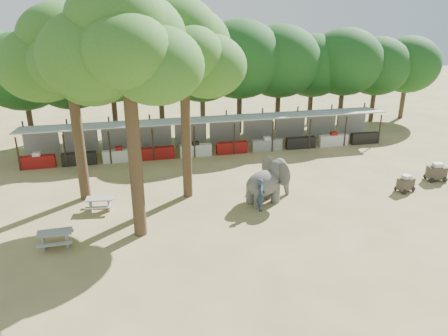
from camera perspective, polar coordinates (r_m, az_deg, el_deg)
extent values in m
plane|color=olive|center=(21.91, 5.51, -9.34)|extent=(100.00, 100.00, 0.00)
cube|color=#A0A2A9|center=(33.56, -1.73, 6.39)|extent=(28.00, 2.99, 0.39)
cylinder|color=#2D2319|center=(32.71, -23.43, 1.82)|extent=(0.12, 0.12, 2.40)
cylinder|color=#2D2319|center=(35.18, -22.78, 3.56)|extent=(0.12, 0.12, 2.80)
cube|color=maroon|center=(33.18, -23.17, 0.74)|extent=(2.38, 0.50, 0.90)
cube|color=gray|center=(35.25, -22.70, 2.91)|extent=(2.52, 0.12, 2.00)
cylinder|color=#2D2319|center=(32.27, -18.57, 2.24)|extent=(0.12, 0.12, 2.40)
cylinder|color=#2D2319|center=(34.78, -18.25, 3.97)|extent=(0.12, 0.12, 2.80)
cube|color=black|center=(32.75, -18.38, 1.14)|extent=(2.38, 0.50, 0.90)
cube|color=gray|center=(34.85, -18.18, 3.32)|extent=(2.52, 0.12, 2.00)
cylinder|color=#2D2319|center=(32.08, -13.60, 2.66)|extent=(0.12, 0.12, 2.40)
cylinder|color=#2D2319|center=(34.60, -13.63, 4.36)|extent=(0.12, 0.12, 2.80)
cube|color=silver|center=(32.56, -13.49, 1.54)|extent=(2.38, 0.50, 0.90)
cube|color=gray|center=(34.67, -13.58, 3.70)|extent=(2.52, 0.12, 2.00)
cylinder|color=#2D2319|center=(32.13, -8.62, 3.05)|extent=(0.12, 0.12, 2.40)
cylinder|color=#2D2319|center=(34.64, -9.00, 4.73)|extent=(0.12, 0.12, 2.80)
cube|color=maroon|center=(32.60, -8.58, 1.93)|extent=(2.38, 0.50, 0.90)
cube|color=gray|center=(34.71, -8.96, 4.07)|extent=(2.52, 0.12, 2.00)
cylinder|color=#2D2319|center=(32.42, -3.68, 3.42)|extent=(0.12, 0.12, 2.40)
cylinder|color=#2D2319|center=(34.91, -4.40, 5.06)|extent=(0.12, 0.12, 2.80)
cube|color=silver|center=(32.89, -3.72, 2.31)|extent=(2.38, 0.50, 0.90)
cube|color=gray|center=(34.98, -4.37, 4.41)|extent=(2.52, 0.12, 2.00)
cylinder|color=#2D2319|center=(32.95, 1.14, 3.76)|extent=(0.12, 0.12, 2.40)
cylinder|color=#2D2319|center=(35.40, 0.10, 5.35)|extent=(0.12, 0.12, 2.80)
cube|color=maroon|center=(33.41, 1.03, 2.66)|extent=(2.38, 0.50, 0.90)
cube|color=gray|center=(35.47, 0.12, 4.71)|extent=(2.52, 0.12, 2.00)
cylinder|color=#2D2319|center=(33.70, 5.78, 4.06)|extent=(0.12, 0.12, 2.40)
cylinder|color=#2D2319|center=(36.11, 4.46, 5.61)|extent=(0.12, 0.12, 2.80)
cube|color=gray|center=(34.15, 5.61, 2.98)|extent=(2.38, 0.50, 0.90)
cube|color=gray|center=(36.17, 4.46, 4.97)|extent=(2.52, 0.12, 2.00)
cylinder|color=#2D2319|center=(34.66, 10.20, 4.31)|extent=(0.12, 0.12, 2.40)
cylinder|color=#2D2319|center=(37.01, 8.63, 5.82)|extent=(0.12, 0.12, 2.80)
cube|color=black|center=(35.10, 9.96, 3.26)|extent=(2.38, 0.50, 0.90)
cube|color=gray|center=(37.07, 8.62, 5.20)|extent=(2.52, 0.12, 2.00)
cylinder|color=#2D2319|center=(35.82, 14.35, 4.53)|extent=(0.12, 0.12, 2.40)
cylinder|color=#2D2319|center=(38.09, 12.59, 5.99)|extent=(0.12, 0.12, 2.80)
cube|color=silver|center=(36.25, 14.07, 3.51)|extent=(2.38, 0.50, 0.90)
cube|color=gray|center=(38.15, 12.57, 5.39)|extent=(2.52, 0.12, 2.00)
cylinder|color=#2D2319|center=(37.15, 18.23, 4.72)|extent=(0.12, 0.12, 2.40)
cylinder|color=#2D2319|center=(39.35, 16.31, 6.13)|extent=(0.12, 0.12, 2.80)
cube|color=black|center=(37.56, 17.91, 3.73)|extent=(2.38, 0.50, 0.90)
cube|color=gray|center=(39.41, 16.28, 5.55)|extent=(2.52, 0.12, 2.00)
cylinder|color=#332316|center=(25.84, -18.69, 5.53)|extent=(0.60, 0.60, 9.20)
cone|color=#332316|center=(25.08, -19.96, 15.68)|extent=(0.57, 0.57, 2.88)
ellipsoid|color=#1E5412|center=(25.71, -22.66, 12.32)|extent=(4.80, 4.80, 3.94)
ellipsoid|color=#1E5412|center=(24.58, -16.77, 11.74)|extent=(4.20, 4.20, 3.44)
ellipsoid|color=#1E5412|center=(26.22, -19.05, 14.26)|extent=(5.20, 5.20, 4.26)
ellipsoid|color=#1E5412|center=(23.90, -19.97, 12.83)|extent=(3.80, 3.80, 3.12)
ellipsoid|color=#1E5412|center=(25.31, -20.62, 15.68)|extent=(4.40, 4.40, 3.61)
cylinder|color=#332316|center=(20.71, -11.78, 4.20)|extent=(0.64, 0.64, 10.40)
cone|color=#332316|center=(19.85, -12.96, 18.69)|extent=(0.61, 0.61, 3.25)
ellipsoid|color=#1E5412|center=(20.31, -16.65, 13.97)|extent=(4.80, 4.80, 3.94)
ellipsoid|color=#1E5412|center=(19.48, -8.84, 13.11)|extent=(4.20, 4.20, 3.44)
ellipsoid|color=#1E5412|center=(21.01, -12.20, 16.23)|extent=(5.20, 5.20, 4.26)
ellipsoid|color=#1E5412|center=(18.65, -12.58, 14.68)|extent=(3.80, 3.80, 3.12)
ellipsoid|color=#1E5412|center=(20.06, -13.82, 18.18)|extent=(4.40, 4.40, 3.61)
cylinder|color=#332316|center=(24.87, -5.04, 6.47)|extent=(0.56, 0.56, 9.60)
cone|color=#332316|center=(24.10, -5.42, 17.57)|extent=(0.53, 0.53, 3.00)
ellipsoid|color=#1E5412|center=(24.39, -8.76, 14.07)|extent=(4.80, 4.80, 3.94)
ellipsoid|color=#1E5412|center=(23.88, -2.14, 13.17)|extent=(4.20, 4.20, 3.44)
ellipsoid|color=#1E5412|center=(25.28, -5.23, 15.84)|extent=(5.20, 5.20, 4.26)
ellipsoid|color=#1E5412|center=(22.92, -4.87, 14.54)|extent=(3.80, 3.80, 3.12)
ellipsoid|color=#1E5412|center=(24.26, -6.22, 17.47)|extent=(4.40, 4.40, 3.61)
cylinder|color=#332316|center=(38.66, -23.13, 5.72)|extent=(0.44, 0.44, 3.74)
ellipsoid|color=#113614|center=(37.95, -23.94, 11.03)|extent=(6.46, 5.95, 5.61)
cylinder|color=#332316|center=(38.18, -18.21, 6.20)|extent=(0.44, 0.44, 3.74)
ellipsoid|color=#113614|center=(37.46, -18.86, 11.59)|extent=(6.46, 5.95, 5.61)
cylinder|color=#332316|center=(37.99, -13.19, 6.63)|extent=(0.44, 0.44, 3.74)
ellipsoid|color=#113614|center=(37.27, -13.67, 12.07)|extent=(6.46, 5.95, 5.61)
cylinder|color=#332316|center=(38.09, -8.15, 7.02)|extent=(0.44, 0.44, 3.74)
ellipsoid|color=#113614|center=(37.37, -8.44, 12.46)|extent=(6.46, 5.95, 5.61)
cylinder|color=#332316|center=(38.48, -3.17, 7.35)|extent=(0.44, 0.44, 3.74)
ellipsoid|color=#113614|center=(37.77, -3.28, 12.74)|extent=(6.46, 5.95, 5.61)
cylinder|color=#332316|center=(39.16, 1.69, 7.62)|extent=(0.44, 0.44, 3.74)
ellipsoid|color=#113614|center=(38.45, 1.75, 12.91)|extent=(6.46, 5.95, 5.61)
cylinder|color=#332316|center=(40.09, 6.35, 7.82)|extent=(0.44, 0.44, 3.74)
ellipsoid|color=#113614|center=(39.41, 6.57, 12.99)|extent=(6.46, 5.95, 5.61)
cylinder|color=#332316|center=(41.28, 10.78, 7.97)|extent=(0.44, 0.44, 3.74)
ellipsoid|color=#113614|center=(40.62, 11.14, 12.99)|extent=(6.46, 5.95, 5.61)
cylinder|color=#332316|center=(42.70, 14.94, 8.06)|extent=(0.44, 0.44, 3.74)
ellipsoid|color=#113614|center=(42.05, 15.42, 12.91)|extent=(6.46, 5.95, 5.61)
cylinder|color=#332316|center=(44.32, 18.82, 8.12)|extent=(0.44, 0.44, 3.74)
ellipsoid|color=#113614|center=(43.70, 19.39, 12.77)|extent=(6.46, 5.95, 5.61)
cylinder|color=#332316|center=(46.12, 22.40, 8.13)|extent=(0.44, 0.44, 3.74)
ellipsoid|color=#113614|center=(45.53, 23.06, 12.60)|extent=(6.46, 5.95, 5.61)
ellipsoid|color=#494746|center=(25.17, 5.18, -2.01)|extent=(2.65, 2.13, 1.49)
cylinder|color=#494746|center=(24.78, 4.54, -3.84)|extent=(0.70, 0.70, 1.26)
cylinder|color=#494746|center=(25.28, 3.51, -3.28)|extent=(0.70, 0.70, 1.26)
cylinder|color=#494746|center=(25.55, 6.75, -3.13)|extent=(0.70, 0.70, 1.26)
cylinder|color=#494746|center=(26.03, 5.71, -2.60)|extent=(0.70, 0.70, 1.26)
ellipsoid|color=#494746|center=(25.64, 7.10, -0.35)|extent=(1.58, 1.44, 1.39)
ellipsoid|color=#494746|center=(25.03, 7.77, -0.84)|extent=(0.63, 1.13, 1.42)
ellipsoid|color=#494746|center=(25.96, 5.76, 0.08)|extent=(0.63, 1.13, 1.42)
cone|color=#494746|center=(26.43, 8.10, -1.97)|extent=(0.74, 0.74, 1.57)
imported|color=#26384C|center=(24.37, 4.81, -3.48)|extent=(0.59, 0.76, 1.89)
cube|color=gray|center=(22.41, -21.27, -7.85)|extent=(1.62, 0.80, 0.06)
cube|color=gray|center=(22.68, -22.48, -8.82)|extent=(0.13, 0.64, 0.74)
cube|color=gray|center=(22.53, -19.79, -8.62)|extent=(0.13, 0.64, 0.74)
cube|color=gray|center=(22.06, -21.30, -9.29)|extent=(1.60, 0.32, 0.05)
cube|color=gray|center=(23.07, -21.04, -7.85)|extent=(1.60, 0.32, 0.05)
cube|color=gray|center=(25.35, -15.93, -3.85)|extent=(1.55, 0.85, 0.06)
cube|color=gray|center=(25.59, -16.94, -4.62)|extent=(0.16, 0.60, 0.69)
cube|color=gray|center=(25.42, -14.75, -4.56)|extent=(0.16, 0.60, 0.69)
cube|color=gray|center=(24.99, -16.05, -4.99)|extent=(1.50, 0.41, 0.05)
cube|color=gray|center=(25.96, -15.69, -3.93)|extent=(1.50, 0.41, 0.05)
cube|color=#342B22|center=(29.04, 22.62, -1.91)|extent=(1.13, 0.86, 0.70)
cylinder|color=black|center=(28.69, 22.54, -2.93)|extent=(0.30, 0.14, 0.30)
cylinder|color=black|center=(29.30, 23.51, -2.59)|extent=(0.30, 0.14, 0.30)
cylinder|color=black|center=(29.05, 21.54, -2.48)|extent=(0.30, 0.14, 0.30)
cylinder|color=black|center=(29.65, 22.52, -2.15)|extent=(0.30, 0.14, 0.30)
cube|color=silver|center=(28.88, 22.75, -1.09)|extent=(0.59, 0.53, 0.25)
cube|color=#342B22|center=(31.55, 25.99, -0.52)|extent=(1.21, 0.82, 0.79)
cylinder|color=black|center=(31.17, 25.49, -1.47)|extent=(0.34, 0.11, 0.34)
cylinder|color=black|center=(31.62, 26.90, -1.40)|extent=(0.34, 0.11, 0.34)
cylinder|color=black|center=(31.76, 24.85, -0.96)|extent=(0.34, 0.11, 0.34)
cylinder|color=black|center=(32.21, 26.25, -0.90)|extent=(0.34, 0.11, 0.34)
cube|color=silver|center=(31.38, 26.14, 0.34)|extent=(0.62, 0.52, 0.28)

